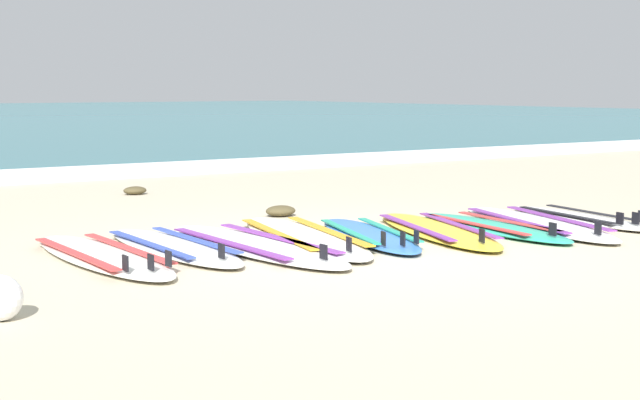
% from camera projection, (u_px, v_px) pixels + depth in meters
% --- Properties ---
extents(ground_plane, '(80.00, 80.00, 0.00)m').
position_uv_depth(ground_plane, '(351.00, 249.00, 7.73)').
color(ground_plane, '#C1B599').
extents(wave_foam_strip, '(80.00, 1.24, 0.11)m').
position_uv_depth(wave_foam_strip, '(63.00, 174.00, 13.77)').
color(wave_foam_strip, white).
rests_on(wave_foam_strip, ground).
extents(surfboard_0, '(0.62, 2.33, 0.18)m').
position_uv_depth(surfboard_0, '(102.00, 256.00, 7.22)').
color(surfboard_0, silver).
rests_on(surfboard_0, ground).
extents(surfboard_1, '(0.55, 2.20, 0.18)m').
position_uv_depth(surfboard_1, '(172.00, 246.00, 7.63)').
color(surfboard_1, silver).
rests_on(surfboard_1, ground).
extents(surfboard_2, '(0.70, 2.58, 0.18)m').
position_uv_depth(surfboard_2, '(254.00, 245.00, 7.70)').
color(surfboard_2, white).
rests_on(surfboard_2, ground).
extents(surfboard_3, '(1.14, 2.63, 0.18)m').
position_uv_depth(surfboard_3, '(303.00, 237.00, 8.13)').
color(surfboard_3, white).
rests_on(surfboard_3, ground).
extents(surfboard_4, '(1.08, 2.11, 0.18)m').
position_uv_depth(surfboard_4, '(369.00, 235.00, 8.23)').
color(surfboard_4, '#3875CC').
rests_on(surfboard_4, ground).
extents(surfboard_5, '(1.23, 2.40, 0.18)m').
position_uv_depth(surfboard_5, '(437.00, 230.00, 8.50)').
color(surfboard_5, yellow).
rests_on(surfboard_5, ground).
extents(surfboard_6, '(0.72, 2.12, 0.18)m').
position_uv_depth(surfboard_6, '(492.00, 227.00, 8.69)').
color(surfboard_6, '#2DB793').
rests_on(surfboard_6, ground).
extents(surfboard_7, '(1.24, 2.57, 0.18)m').
position_uv_depth(surfboard_7, '(536.00, 223.00, 8.94)').
color(surfboard_7, white).
rests_on(surfboard_7, ground).
extents(surfboard_8, '(0.73, 1.98, 0.18)m').
position_uv_depth(surfboard_8, '(580.00, 218.00, 9.31)').
color(surfboard_8, white).
rests_on(surfboard_8, ground).
extents(beach_ball, '(0.26, 0.26, 0.26)m').
position_uv_depth(beach_ball, '(0.00, 298.00, 5.34)').
color(beach_ball, white).
rests_on(beach_ball, ground).
extents(seaweed_clump_near_shoreline, '(0.32, 0.26, 0.11)m').
position_uv_depth(seaweed_clump_near_shoreline, '(281.00, 211.00, 9.67)').
color(seaweed_clump_near_shoreline, '#4C4228').
rests_on(seaweed_clump_near_shoreline, ground).
extents(seaweed_clump_mid_sand, '(0.29, 0.23, 0.10)m').
position_uv_depth(seaweed_clump_mid_sand, '(135.00, 190.00, 11.63)').
color(seaweed_clump_mid_sand, '#4C4228').
rests_on(seaweed_clump_mid_sand, ground).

